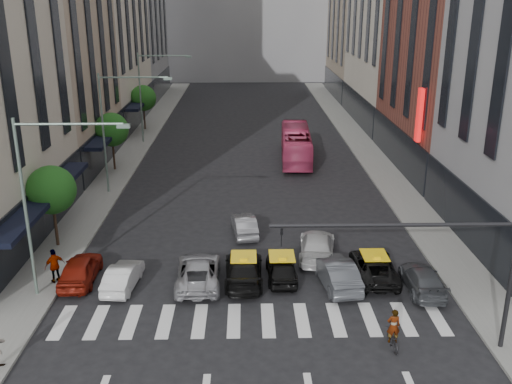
{
  "coord_description": "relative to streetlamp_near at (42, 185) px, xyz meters",
  "views": [
    {
      "loc": [
        -0.41,
        -21.8,
        14.36
      ],
      "look_at": [
        0.17,
        8.39,
        4.0
      ],
      "focal_mm": 40.0,
      "sensor_mm": 36.0,
      "label": 1
    }
  ],
  "objects": [
    {
      "name": "building_left_b",
      "position": [
        -6.96,
        24.0,
        6.1
      ],
      "size": [
        8.0,
        16.0,
        24.0
      ],
      "primitive_type": "cube",
      "color": "tan",
      "rests_on": "ground"
    },
    {
      "name": "tree_mid",
      "position": [
        -1.76,
        22.0,
        -2.25
      ],
      "size": [
        2.88,
        2.88,
        4.95
      ],
      "color": "black",
      "rests_on": "sidewalk_left"
    },
    {
      "name": "taxi_center",
      "position": [
        11.53,
        1.62,
        -5.24
      ],
      "size": [
        1.64,
        3.93,
        1.33
      ],
      "primitive_type": "imported",
      "rotation": [
        0.0,
        0.0,
        3.16
      ],
      "color": "black",
      "rests_on": "ground"
    },
    {
      "name": "streetlamp_far",
      "position": [
        0.0,
        32.0,
        0.0
      ],
      "size": [
        5.38,
        0.25,
        9.0
      ],
      "color": "gray",
      "rests_on": "sidewalk_left"
    },
    {
      "name": "taxi_right",
      "position": [
        16.48,
        1.66,
        -5.24
      ],
      "size": [
        2.35,
        4.83,
        1.32
      ],
      "primitive_type": "imported",
      "rotation": [
        0.0,
        0.0,
        3.11
      ],
      "color": "black",
      "rests_on": "ground"
    },
    {
      "name": "liberty_sign",
      "position": [
        22.64,
        16.0,
        0.1
      ],
      "size": [
        0.3,
        0.7,
        4.0
      ],
      "color": "red",
      "rests_on": "ground"
    },
    {
      "name": "sidewalk_right",
      "position": [
        21.54,
        26.0,
        -5.83
      ],
      "size": [
        3.0,
        96.0,
        0.15
      ],
      "primitive_type": "cube",
      "color": "slate",
      "rests_on": "ground"
    },
    {
      "name": "building_right_d",
      "position": [
        27.04,
        61.0,
        8.1
      ],
      "size": [
        8.0,
        18.0,
        28.0
      ],
      "primitive_type": "cube",
      "color": "tan",
      "rests_on": "ground"
    },
    {
      "name": "rider",
      "position": [
        15.92,
        -4.76,
        -4.3
      ],
      "size": [
        0.6,
        0.41,
        1.59
      ],
      "primitive_type": "imported",
      "rotation": [
        0.0,
        0.0,
        3.19
      ],
      "color": "gray",
      "rests_on": "motorcycle"
    },
    {
      "name": "car_row2_left",
      "position": [
        9.54,
        7.76,
        -5.27
      ],
      "size": [
        1.84,
        4.01,
        1.27
      ],
      "primitive_type": "imported",
      "rotation": [
        0.0,
        0.0,
        3.27
      ],
      "color": "#959499",
      "rests_on": "ground"
    },
    {
      "name": "streetlamp_mid",
      "position": [
        0.0,
        16.0,
        0.0
      ],
      "size": [
        5.38,
        0.25,
        9.0
      ],
      "color": "gray",
      "rests_on": "sidewalk_left"
    },
    {
      "name": "car_white_front",
      "position": [
        3.23,
        0.86,
        -5.28
      ],
      "size": [
        1.66,
        3.91,
        1.25
      ],
      "primitive_type": "imported",
      "rotation": [
        0.0,
        0.0,
        3.05
      ],
      "color": "silver",
      "rests_on": "ground"
    },
    {
      "name": "taxi_left",
      "position": [
        9.5,
        1.4,
        -5.2
      ],
      "size": [
        2.0,
        4.89,
        1.42
      ],
      "primitive_type": "imported",
      "rotation": [
        0.0,
        0.0,
        3.14
      ],
      "color": "black",
      "rests_on": "ground"
    },
    {
      "name": "tree_near",
      "position": [
        -1.76,
        6.0,
        -2.25
      ],
      "size": [
        2.88,
        2.88,
        4.95
      ],
      "color": "black",
      "rests_on": "sidewalk_left"
    },
    {
      "name": "sidewalk_left",
      "position": [
        -1.46,
        26.0,
        -5.83
      ],
      "size": [
        3.0,
        96.0,
        0.15
      ],
      "primitive_type": "cube",
      "color": "slate",
      "rests_on": "ground"
    },
    {
      "name": "car_grey_curb",
      "position": [
        18.69,
        0.22,
        -5.28
      ],
      "size": [
        1.85,
        4.32,
        1.24
      ],
      "primitive_type": "imported",
      "rotation": [
        0.0,
        0.0,
        3.11
      ],
      "color": "#414549",
      "rests_on": "ground"
    },
    {
      "name": "tree_far",
      "position": [
        -1.76,
        38.0,
        -2.25
      ],
      "size": [
        2.88,
        2.88,
        4.95
      ],
      "color": "black",
      "rests_on": "sidewalk_left"
    },
    {
      "name": "traffic_signal",
      "position": [
        17.74,
        -5.0,
        -1.43
      ],
      "size": [
        10.1,
        0.2,
        6.0
      ],
      "color": "black",
      "rests_on": "ground"
    },
    {
      "name": "bus",
      "position": [
        14.29,
        25.14,
        -4.41
      ],
      "size": [
        3.07,
        10.87,
        2.99
      ],
      "primitive_type": "imported",
      "rotation": [
        0.0,
        0.0,
        3.09
      ],
      "color": "#C03862",
      "rests_on": "ground"
    },
    {
      "name": "streetlamp_near",
      "position": [
        0.0,
        0.0,
        0.0
      ],
      "size": [
        5.38,
        0.25,
        9.0
      ],
      "color": "gray",
      "rests_on": "sidewalk_left"
    },
    {
      "name": "car_red",
      "position": [
        0.84,
        1.55,
        -5.19
      ],
      "size": [
        1.8,
        4.26,
        1.44
      ],
      "primitive_type": "imported",
      "rotation": [
        0.0,
        0.0,
        3.17
      ],
      "color": "maroon",
      "rests_on": "ground"
    },
    {
      "name": "pedestrian_far",
      "position": [
        -0.36,
        1.24,
        -4.82
      ],
      "size": [
        1.13,
        1.06,
        1.86
      ],
      "primitive_type": "imported",
      "rotation": [
        0.0,
        0.0,
        3.85
      ],
      "color": "gray",
      "rests_on": "sidewalk_left"
    },
    {
      "name": "car_row2_right",
      "position": [
        13.75,
        4.33,
        -5.19
      ],
      "size": [
        2.65,
        5.15,
        1.43
      ],
      "primitive_type": "imported",
      "rotation": [
        0.0,
        0.0,
        3.01
      ],
      "color": "#BCBCBC",
      "rests_on": "ground"
    },
    {
      "name": "motorcycle",
      "position": [
        15.92,
        -4.76,
        -5.5
      ],
      "size": [
        0.61,
        1.56,
        0.81
      ],
      "primitive_type": "imported",
      "rotation": [
        0.0,
        0.0,
        3.19
      ],
      "color": "black",
      "rests_on": "ground"
    },
    {
      "name": "car_grey_mid",
      "position": [
        14.34,
        0.89,
        -5.16
      ],
      "size": [
        2.19,
        4.7,
        1.49
      ],
      "primitive_type": "imported",
      "rotation": [
        0.0,
        0.0,
        3.28
      ],
      "color": "#43464B",
      "rests_on": "ground"
    },
    {
      "name": "car_silver",
      "position": [
        7.12,
        1.21,
        -5.22
      ],
      "size": [
        2.47,
        5.04,
        1.38
      ],
      "primitive_type": "imported",
      "rotation": [
        0.0,
        0.0,
        3.18
      ],
      "color": "#9F9FA4",
      "rests_on": "ground"
    },
    {
      "name": "ground",
      "position": [
        10.04,
        -4.0,
        -5.9
      ],
      "size": [
        160.0,
        160.0,
        0.0
      ],
      "primitive_type": "plane",
      "color": "black",
      "rests_on": "ground"
    },
    {
      "name": "building_right_b",
      "position": [
        27.04,
        23.0,
        7.1
      ],
      "size": [
        8.0,
        18.0,
        26.0
      ],
      "primitive_type": "cube",
      "color": "brown",
      "rests_on": "ground"
    }
  ]
}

